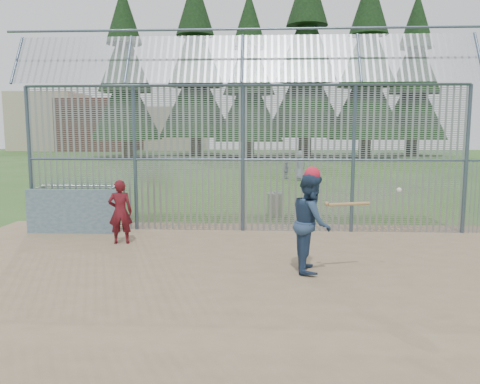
# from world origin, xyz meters

# --- Properties ---
(ground) EXTENTS (120.00, 120.00, 0.00)m
(ground) POSITION_xyz_m (0.00, 0.00, 0.00)
(ground) COLOR #2D511E
(ground) RESTS_ON ground
(dirt_infield) EXTENTS (14.00, 10.00, 0.02)m
(dirt_infield) POSITION_xyz_m (0.00, -0.50, 0.01)
(dirt_infield) COLOR #756047
(dirt_infield) RESTS_ON ground
(dugout_wall) EXTENTS (2.50, 0.12, 1.20)m
(dugout_wall) POSITION_xyz_m (-4.60, 2.90, 0.62)
(dugout_wall) COLOR #38566B
(dugout_wall) RESTS_ON dirt_infield
(batter) EXTENTS (0.76, 0.96, 1.95)m
(batter) POSITION_xyz_m (1.52, -0.21, 0.99)
(batter) COLOR navy
(batter) RESTS_ON dirt_infield
(onlooker) EXTENTS (0.64, 0.49, 1.58)m
(onlooker) POSITION_xyz_m (-2.94, 1.83, 0.81)
(onlooker) COLOR maroon
(onlooker) RESTS_ON dirt_infield
(bg_kid_standing) EXTENTS (0.96, 0.92, 1.65)m
(bg_kid_standing) POSITION_xyz_m (2.62, 17.07, 0.83)
(bg_kid_standing) COLOR slate
(bg_kid_standing) RESTS_ON ground
(bg_kid_seated) EXTENTS (0.59, 0.57, 0.99)m
(bg_kid_seated) POSITION_xyz_m (1.88, 17.87, 0.50)
(bg_kid_seated) COLOR slate
(bg_kid_seated) RESTS_ON ground
(batting_gear) EXTENTS (1.83, 0.46, 0.75)m
(batting_gear) POSITION_xyz_m (1.63, -0.23, 1.87)
(batting_gear) COLOR red
(batting_gear) RESTS_ON ground
(trash_can) EXTENTS (0.56, 0.56, 0.82)m
(trash_can) POSITION_xyz_m (0.96, 5.96, 0.38)
(trash_can) COLOR gray
(trash_can) RESTS_ON ground
(bleacher) EXTENTS (3.00, 0.95, 0.72)m
(bleacher) POSITION_xyz_m (-6.42, 7.61, 0.41)
(bleacher) COLOR slate
(bleacher) RESTS_ON ground
(backstop_fence) EXTENTS (20.09, 0.81, 5.30)m
(backstop_fence) POSITION_xyz_m (1.81, 3.43, 2.36)
(backstop_fence) COLOR #47566B
(backstop_fence) RESTS_ON ground
(conifer_row) EXTENTS (38.48, 12.26, 20.20)m
(conifer_row) POSITION_xyz_m (1.93, 41.51, 10.83)
(conifer_row) COLOR #332319
(conifer_row) RESTS_ON ground
(distant_buildings) EXTENTS (26.50, 10.50, 8.00)m
(distant_buildings) POSITION_xyz_m (-23.18, 56.49, 3.60)
(distant_buildings) COLOR brown
(distant_buildings) RESTS_ON ground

